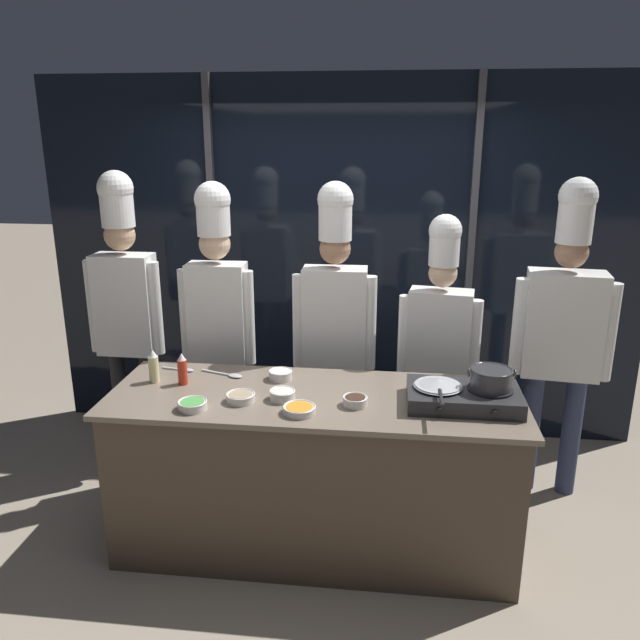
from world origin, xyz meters
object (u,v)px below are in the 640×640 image
object	(u,v)px
frying_pan	(438,383)
stock_pot	(491,378)
prep_bowl_carrots	(299,409)
serving_spoon_slotted	(230,375)
chef_pastry	(439,334)
prep_bowl_soy_glaze	(355,400)
portable_stove	(463,396)
squeeze_bottle_oil	(154,367)
prep_bowl_garlic	(282,394)
prep_bowl_scallions	(192,404)
prep_bowl_rice	(280,374)
chef_apprentice	(563,323)
serving_spoon_solid	(184,370)
chef_head	(125,296)
prep_bowl_mushrooms	(241,397)
chef_sous	(218,305)
chef_line	(335,313)
squeeze_bottle_chili	(182,369)

from	to	relation	value
frying_pan	stock_pot	distance (m)	0.27
prep_bowl_carrots	serving_spoon_slotted	world-z (taller)	prep_bowl_carrots
chef_pastry	prep_bowl_soy_glaze	bearing A→B (deg)	69.16
portable_stove	squeeze_bottle_oil	size ratio (longest dim) A/B	2.96
stock_pot	prep_bowl_garlic	bearing A→B (deg)	-177.33
frying_pan	chef_pastry	world-z (taller)	chef_pastry
serving_spoon_slotted	chef_pastry	distance (m)	1.35
prep_bowl_scallions	serving_spoon_slotted	size ratio (longest dim) A/B	0.56
prep_bowl_carrots	chef_pastry	size ratio (longest dim) A/B	0.09
stock_pot	prep_bowl_carrots	bearing A→B (deg)	-168.07
serving_spoon_slotted	prep_bowl_rice	bearing A→B (deg)	-2.37
prep_bowl_carrots	prep_bowl_soy_glaze	bearing A→B (deg)	24.37
prep_bowl_rice	prep_bowl_soy_glaze	bearing A→B (deg)	-34.47
portable_stove	chef_apprentice	world-z (taller)	chef_apprentice
prep_bowl_rice	serving_spoon_solid	distance (m)	0.60
serving_spoon_slotted	prep_bowl_carrots	bearing A→B (deg)	-43.10
prep_bowl_scallions	portable_stove	bearing A→B (deg)	9.14
prep_bowl_scallions	serving_spoon_slotted	xyz separation A→B (m)	(0.08, 0.46, -0.02)
prep_bowl_rice	chef_head	xyz separation A→B (m)	(-1.15, 0.57, 0.28)
chef_apprentice	frying_pan	bearing A→B (deg)	50.66
prep_bowl_mushrooms	chef_sous	xyz separation A→B (m)	(-0.34, 0.81, 0.27)
squeeze_bottle_oil	prep_bowl_soy_glaze	world-z (taller)	squeeze_bottle_oil
prep_bowl_rice	chef_apprentice	size ratio (longest dim) A/B	0.07
chef_line	serving_spoon_solid	bearing A→B (deg)	27.05
chef_sous	chef_line	world-z (taller)	chef_line
prep_bowl_garlic	prep_bowl_scallions	bearing A→B (deg)	-158.47
prep_bowl_carrots	chef_apprentice	bearing A→B (deg)	32.96
serving_spoon_slotted	chef_line	distance (m)	0.80
prep_bowl_scallions	chef_apprentice	xyz separation A→B (m)	(2.06, 1.00, 0.21)
chef_pastry	prep_bowl_garlic	bearing A→B (deg)	52.06
chef_sous	chef_line	size ratio (longest dim) A/B	1.00
prep_bowl_garlic	chef_line	bearing A→B (deg)	75.86
chef_sous	chef_pastry	bearing A→B (deg)	-178.25
chef_head	prep_bowl_scallions	bearing A→B (deg)	127.64
prep_bowl_rice	chef_apprentice	bearing A→B (deg)	17.94
chef_head	prep_bowl_soy_glaze	bearing A→B (deg)	151.72
squeeze_bottle_chili	chef_line	bearing A→B (deg)	39.44
prep_bowl_mushrooms	chef_sous	bearing A→B (deg)	112.65
stock_pot	chef_apprentice	distance (m)	0.95
prep_bowl_scallions	chef_sous	world-z (taller)	chef_sous
serving_spoon_slotted	chef_pastry	bearing A→B (deg)	23.60
squeeze_bottle_oil	prep_bowl_scallions	world-z (taller)	squeeze_bottle_oil
prep_bowl_scallions	chef_head	xyz separation A→B (m)	(-0.77, 1.02, 0.28)
squeeze_bottle_oil	chef_line	distance (m)	1.17
prep_bowl_soy_glaze	chef_head	xyz separation A→B (m)	(-1.60, 0.88, 0.28)
stock_pot	prep_bowl_mushrooms	distance (m)	1.31
squeeze_bottle_chili	chef_line	size ratio (longest dim) A/B	0.09
serving_spoon_slotted	prep_bowl_mushrooms	bearing A→B (deg)	-66.70
squeeze_bottle_chili	chef_line	xyz separation A→B (m)	(0.80, 0.65, 0.17)
prep_bowl_mushrooms	portable_stove	bearing A→B (deg)	4.90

